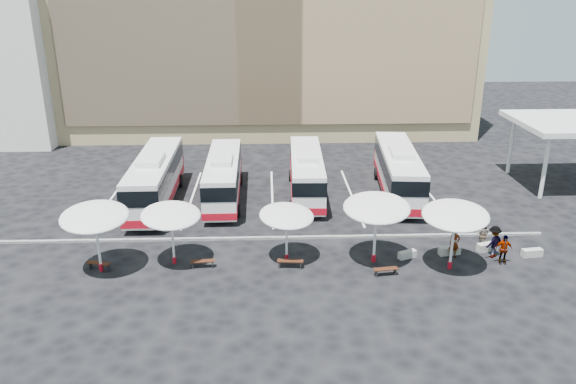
{
  "coord_description": "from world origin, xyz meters",
  "views": [
    {
      "loc": [
        -0.28,
        -31.42,
        14.93
      ],
      "look_at": [
        1.0,
        3.0,
        2.2
      ],
      "focal_mm": 35.0,
      "sensor_mm": 36.0,
      "label": 1
    }
  ],
  "objects_px": {
    "wood_bench_1": "(203,262)",
    "wood_bench_2": "(290,262)",
    "sunshade_0": "(95,217)",
    "sunshade_4": "(455,215)",
    "wood_bench_0": "(99,264)",
    "conc_bench_3": "(532,253)",
    "conc_bench_0": "(407,255)",
    "passenger_0": "(454,243)",
    "wood_bench_3": "(386,270)",
    "sunshade_1": "(171,216)",
    "conc_bench_1": "(449,251)",
    "sunshade_3": "(377,208)",
    "sunshade_2": "(287,216)",
    "bus_2": "(306,172)",
    "bus_1": "(223,176)",
    "passenger_3": "(493,242)",
    "passenger_2": "(503,249)",
    "conc_bench_2": "(487,247)",
    "passenger_1": "(483,234)",
    "bus_0": "(155,178)"
  },
  "relations": [
    {
      "from": "sunshade_1",
      "to": "passenger_0",
      "type": "height_order",
      "value": "sunshade_1"
    },
    {
      "from": "sunshade_4",
      "to": "wood_bench_1",
      "type": "distance_m",
      "value": 14.16
    },
    {
      "from": "sunshade_4",
      "to": "wood_bench_2",
      "type": "height_order",
      "value": "sunshade_4"
    },
    {
      "from": "sunshade_0",
      "to": "conc_bench_0",
      "type": "distance_m",
      "value": 17.67
    },
    {
      "from": "passenger_0",
      "to": "passenger_2",
      "type": "bearing_deg",
      "value": -28.06
    },
    {
      "from": "conc_bench_3",
      "to": "sunshade_2",
      "type": "bearing_deg",
      "value": 179.72
    },
    {
      "from": "sunshade_4",
      "to": "passenger_3",
      "type": "distance_m",
      "value": 3.91
    },
    {
      "from": "sunshade_4",
      "to": "wood_bench_3",
      "type": "relative_size",
      "value": 3.36
    },
    {
      "from": "sunshade_0",
      "to": "sunshade_4",
      "type": "bearing_deg",
      "value": -1.34
    },
    {
      "from": "bus_1",
      "to": "sunshade_4",
      "type": "distance_m",
      "value": 17.73
    },
    {
      "from": "sunshade_1",
      "to": "sunshade_3",
      "type": "xyz_separation_m",
      "value": [
        11.41,
        -0.22,
        0.37
      ]
    },
    {
      "from": "sunshade_3",
      "to": "conc_bench_0",
      "type": "xyz_separation_m",
      "value": [
        2.04,
        0.39,
        -3.11
      ]
    },
    {
      "from": "passenger_2",
      "to": "bus_1",
      "type": "bearing_deg",
      "value": 150.11
    },
    {
      "from": "wood_bench_1",
      "to": "wood_bench_2",
      "type": "distance_m",
      "value": 4.92
    },
    {
      "from": "wood_bench_1",
      "to": "conc_bench_0",
      "type": "xyz_separation_m",
      "value": [
        11.77,
        0.73,
        -0.11
      ]
    },
    {
      "from": "bus_0",
      "to": "passenger_2",
      "type": "xyz_separation_m",
      "value": [
        21.4,
        -10.3,
        -1.06
      ]
    },
    {
      "from": "sunshade_4",
      "to": "passenger_1",
      "type": "relative_size",
      "value": 2.67
    },
    {
      "from": "bus_0",
      "to": "sunshade_2",
      "type": "distance_m",
      "value": 13.16
    },
    {
      "from": "bus_1",
      "to": "passenger_3",
      "type": "relative_size",
      "value": 5.68
    },
    {
      "from": "conc_bench_3",
      "to": "sunshade_0",
      "type": "bearing_deg",
      "value": -178.04
    },
    {
      "from": "bus_1",
      "to": "passenger_2",
      "type": "height_order",
      "value": "bus_1"
    },
    {
      "from": "bus_1",
      "to": "wood_bench_3",
      "type": "bearing_deg",
      "value": -52.34
    },
    {
      "from": "passenger_1",
      "to": "passenger_3",
      "type": "xyz_separation_m",
      "value": [
        0.14,
        -1.25,
        0.1
      ]
    },
    {
      "from": "wood_bench_2",
      "to": "passenger_2",
      "type": "xyz_separation_m",
      "value": [
        12.1,
        0.08,
        0.53
      ]
    },
    {
      "from": "sunshade_2",
      "to": "passenger_0",
      "type": "height_order",
      "value": "sunshade_2"
    },
    {
      "from": "wood_bench_2",
      "to": "passenger_0",
      "type": "xyz_separation_m",
      "value": [
        9.54,
        0.92,
        0.56
      ]
    },
    {
      "from": "sunshade_4",
      "to": "wood_bench_0",
      "type": "relative_size",
      "value": 3.36
    },
    {
      "from": "bus_0",
      "to": "wood_bench_0",
      "type": "height_order",
      "value": "bus_0"
    },
    {
      "from": "wood_bench_1",
      "to": "wood_bench_2",
      "type": "height_order",
      "value": "wood_bench_2"
    },
    {
      "from": "wood_bench_0",
      "to": "conc_bench_3",
      "type": "distance_m",
      "value": 24.9
    },
    {
      "from": "sunshade_2",
      "to": "passenger_3",
      "type": "bearing_deg",
      "value": -0.18
    },
    {
      "from": "sunshade_3",
      "to": "sunshade_1",
      "type": "bearing_deg",
      "value": 178.92
    },
    {
      "from": "sunshade_1",
      "to": "conc_bench_2",
      "type": "bearing_deg",
      "value": 2.96
    },
    {
      "from": "wood_bench_2",
      "to": "conc_bench_1",
      "type": "bearing_deg",
      "value": 7.85
    },
    {
      "from": "sunshade_0",
      "to": "sunshade_3",
      "type": "bearing_deg",
      "value": 1.99
    },
    {
      "from": "wood_bench_0",
      "to": "conc_bench_2",
      "type": "xyz_separation_m",
      "value": [
        22.55,
        1.53,
        -0.07
      ]
    },
    {
      "from": "sunshade_1",
      "to": "passenger_0",
      "type": "relative_size",
      "value": 2.44
    },
    {
      "from": "sunshade_2",
      "to": "bus_2",
      "type": "bearing_deg",
      "value": 80.22
    },
    {
      "from": "wood_bench_1",
      "to": "wood_bench_3",
      "type": "xyz_separation_m",
      "value": [
        10.1,
        -1.29,
        -0.0
      ]
    },
    {
      "from": "wood_bench_2",
      "to": "wood_bench_3",
      "type": "distance_m",
      "value": 5.3
    },
    {
      "from": "sunshade_4",
      "to": "wood_bench_1",
      "type": "height_order",
      "value": "sunshade_4"
    },
    {
      "from": "sunshade_0",
      "to": "passenger_0",
      "type": "bearing_deg",
      "value": 2.56
    },
    {
      "from": "wood_bench_3",
      "to": "passenger_1",
      "type": "relative_size",
      "value": 0.8
    },
    {
      "from": "sunshade_1",
      "to": "conc_bench_1",
      "type": "xyz_separation_m",
      "value": [
        16.04,
        0.53,
        -2.71
      ]
    },
    {
      "from": "bus_2",
      "to": "passenger_0",
      "type": "height_order",
      "value": "bus_2"
    },
    {
      "from": "bus_0",
      "to": "conc_bench_2",
      "type": "distance_m",
      "value": 22.92
    },
    {
      "from": "sunshade_4",
      "to": "conc_bench_3",
      "type": "height_order",
      "value": "sunshade_4"
    },
    {
      "from": "bus_1",
      "to": "conc_bench_0",
      "type": "relative_size",
      "value": 9.82
    },
    {
      "from": "wood_bench_0",
      "to": "passenger_2",
      "type": "height_order",
      "value": "passenger_2"
    },
    {
      "from": "sunshade_2",
      "to": "wood_bench_1",
      "type": "relative_size",
      "value": 2.98
    }
  ]
}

